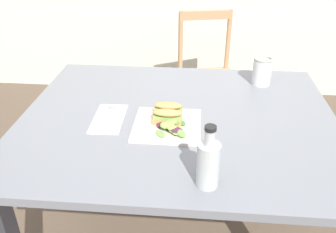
% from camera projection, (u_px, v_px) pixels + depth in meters
% --- Properties ---
extents(dining_table, '(1.25, 1.02, 0.74)m').
position_uv_depth(dining_table, '(178.00, 140.00, 1.47)').
color(dining_table, slate).
rests_on(dining_table, ground).
extents(chair_wooden_far, '(0.48, 0.48, 0.87)m').
position_uv_depth(chair_wooden_far, '(207.00, 77.00, 2.48)').
color(chair_wooden_far, tan).
rests_on(chair_wooden_far, ground).
extents(plate_lunch, '(0.25, 0.25, 0.01)m').
position_uv_depth(plate_lunch, '(167.00, 125.00, 1.35)').
color(plate_lunch, beige).
rests_on(plate_lunch, dining_table).
extents(sandwich_half_front, '(0.11, 0.06, 0.06)m').
position_uv_depth(sandwich_half_front, '(167.00, 116.00, 1.34)').
color(sandwich_half_front, tan).
rests_on(sandwich_half_front, plate_lunch).
extents(sandwich_half_back, '(0.11, 0.06, 0.06)m').
position_uv_depth(sandwich_half_back, '(168.00, 109.00, 1.39)').
color(sandwich_half_back, tan).
rests_on(sandwich_half_back, plate_lunch).
extents(salad_mixed_greens, '(0.13, 0.14, 0.03)m').
position_uv_depth(salad_mixed_greens, '(172.00, 126.00, 1.31)').
color(salad_mixed_greens, '#6B9E47').
rests_on(salad_mixed_greens, plate_lunch).
extents(napkin_folded, '(0.12, 0.23, 0.00)m').
position_uv_depth(napkin_folded, '(109.00, 119.00, 1.40)').
color(napkin_folded, silver).
rests_on(napkin_folded, dining_table).
extents(fork_on_napkin, '(0.03, 0.19, 0.00)m').
position_uv_depth(fork_on_napkin, '(109.00, 116.00, 1.41)').
color(fork_on_napkin, silver).
rests_on(fork_on_napkin, napkin_folded).
extents(bottle_cold_brew, '(0.07, 0.07, 0.20)m').
position_uv_depth(bottle_cold_brew, '(208.00, 166.00, 1.03)').
color(bottle_cold_brew, '#472819').
rests_on(bottle_cold_brew, dining_table).
extents(mason_jar_iced_tea, '(0.09, 0.09, 0.13)m').
position_uv_depth(mason_jar_iced_tea, '(262.00, 72.00, 1.66)').
color(mason_jar_iced_tea, gold).
rests_on(mason_jar_iced_tea, dining_table).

